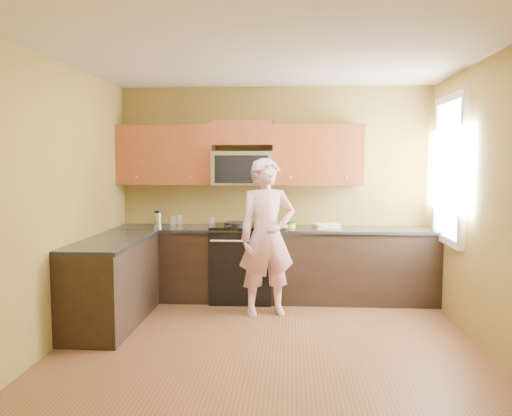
# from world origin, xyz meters

# --- Properties ---
(floor) EXTENTS (4.00, 4.00, 0.00)m
(floor) POSITION_xyz_m (0.00, 0.00, 0.00)
(floor) COLOR brown
(floor) RESTS_ON ground
(ceiling) EXTENTS (4.00, 4.00, 0.00)m
(ceiling) POSITION_xyz_m (0.00, 0.00, 2.70)
(ceiling) COLOR white
(ceiling) RESTS_ON ground
(wall_back) EXTENTS (4.00, 0.00, 4.00)m
(wall_back) POSITION_xyz_m (0.00, 2.00, 1.35)
(wall_back) COLOR olive
(wall_back) RESTS_ON ground
(wall_front) EXTENTS (4.00, 0.00, 4.00)m
(wall_front) POSITION_xyz_m (0.00, -2.00, 1.35)
(wall_front) COLOR olive
(wall_front) RESTS_ON ground
(wall_left) EXTENTS (0.00, 4.00, 4.00)m
(wall_left) POSITION_xyz_m (-2.00, 0.00, 1.35)
(wall_left) COLOR olive
(wall_left) RESTS_ON ground
(wall_right) EXTENTS (0.00, 4.00, 4.00)m
(wall_right) POSITION_xyz_m (2.00, 0.00, 1.35)
(wall_right) COLOR olive
(wall_right) RESTS_ON ground
(cabinet_back_run) EXTENTS (4.00, 0.60, 0.88)m
(cabinet_back_run) POSITION_xyz_m (0.00, 1.70, 0.44)
(cabinet_back_run) COLOR black
(cabinet_back_run) RESTS_ON floor
(cabinet_left_run) EXTENTS (0.60, 1.60, 0.88)m
(cabinet_left_run) POSITION_xyz_m (-1.70, 0.60, 0.44)
(cabinet_left_run) COLOR black
(cabinet_left_run) RESTS_ON floor
(countertop_back) EXTENTS (4.00, 0.62, 0.04)m
(countertop_back) POSITION_xyz_m (0.00, 1.69, 0.90)
(countertop_back) COLOR black
(countertop_back) RESTS_ON cabinet_back_run
(countertop_left) EXTENTS (0.62, 1.60, 0.04)m
(countertop_left) POSITION_xyz_m (-1.69, 0.60, 0.90)
(countertop_left) COLOR black
(countertop_left) RESTS_ON cabinet_left_run
(stove) EXTENTS (0.76, 0.65, 0.95)m
(stove) POSITION_xyz_m (-0.40, 1.68, 0.47)
(stove) COLOR black
(stove) RESTS_ON floor
(microwave) EXTENTS (0.76, 0.40, 0.42)m
(microwave) POSITION_xyz_m (-0.40, 1.80, 1.45)
(microwave) COLOR silver
(microwave) RESTS_ON wall_back
(upper_cab_left) EXTENTS (1.22, 0.33, 0.75)m
(upper_cab_left) POSITION_xyz_m (-1.39, 1.83, 1.45)
(upper_cab_left) COLOR brown
(upper_cab_left) RESTS_ON wall_back
(upper_cab_right) EXTENTS (1.12, 0.33, 0.75)m
(upper_cab_right) POSITION_xyz_m (0.54, 1.83, 1.45)
(upper_cab_right) COLOR brown
(upper_cab_right) RESTS_ON wall_back
(upper_cab_over_mw) EXTENTS (0.76, 0.33, 0.30)m
(upper_cab_over_mw) POSITION_xyz_m (-0.40, 1.83, 2.10)
(upper_cab_over_mw) COLOR brown
(upper_cab_over_mw) RESTS_ON wall_back
(window) EXTENTS (0.06, 1.06, 1.66)m
(window) POSITION_xyz_m (1.98, 1.20, 1.65)
(window) COLOR white
(window) RESTS_ON wall_right
(woman) EXTENTS (0.75, 0.61, 1.78)m
(woman) POSITION_xyz_m (-0.06, 1.06, 0.89)
(woman) COLOR pink
(woman) RESTS_ON floor
(frying_pan) EXTENTS (0.41, 0.55, 0.06)m
(frying_pan) POSITION_xyz_m (-0.46, 1.46, 0.95)
(frying_pan) COLOR black
(frying_pan) RESTS_ON stove
(butter_tub) EXTENTS (0.16, 0.16, 0.09)m
(butter_tub) POSITION_xyz_m (0.20, 1.68, 0.92)
(butter_tub) COLOR yellow
(butter_tub) RESTS_ON countertop_back
(toast_slice) EXTENTS (0.13, 0.13, 0.01)m
(toast_slice) POSITION_xyz_m (0.57, 1.50, 0.93)
(toast_slice) COLOR #B27F47
(toast_slice) RESTS_ON countertop_back
(napkin_a) EXTENTS (0.12, 0.13, 0.06)m
(napkin_a) POSITION_xyz_m (0.12, 1.56, 0.95)
(napkin_a) COLOR silver
(napkin_a) RESTS_ON countertop_back
(napkin_b) EXTENTS (0.14, 0.15, 0.07)m
(napkin_b) POSITION_xyz_m (0.57, 1.64, 0.95)
(napkin_b) COLOR silver
(napkin_b) RESTS_ON countertop_back
(dish_towel) EXTENTS (0.36, 0.32, 0.05)m
(dish_towel) POSITION_xyz_m (0.66, 1.73, 0.95)
(dish_towel) COLOR white
(dish_towel) RESTS_ON countertop_back
(travel_mug) EXTENTS (0.12, 0.12, 0.20)m
(travel_mug) POSITION_xyz_m (-1.47, 1.70, 0.92)
(travel_mug) COLOR silver
(travel_mug) RESTS_ON countertop_back
(glass_a) EXTENTS (0.08, 0.08, 0.12)m
(glass_a) POSITION_xyz_m (-1.24, 1.91, 0.98)
(glass_a) COLOR silver
(glass_a) RESTS_ON countertop_back
(glass_b) EXTENTS (0.09, 0.09, 0.12)m
(glass_b) POSITION_xyz_m (-1.31, 1.83, 0.98)
(glass_b) COLOR silver
(glass_b) RESTS_ON countertop_back
(glass_c) EXTENTS (0.09, 0.09, 0.12)m
(glass_c) POSITION_xyz_m (-0.79, 1.80, 0.98)
(glass_c) COLOR silver
(glass_c) RESTS_ON countertop_back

